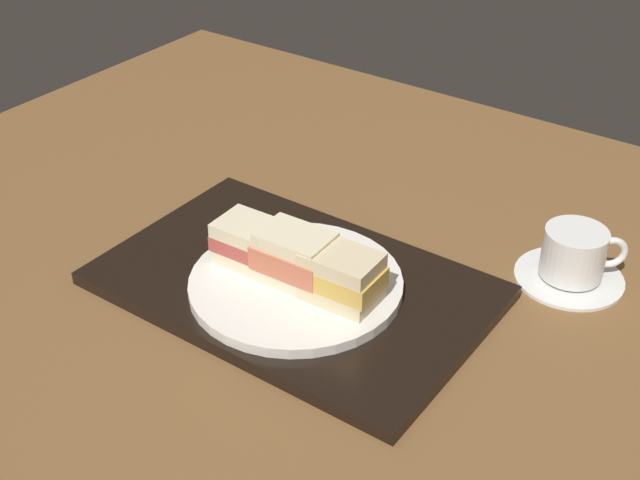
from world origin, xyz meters
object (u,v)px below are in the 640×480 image
(sandwich_middle, at_px, (295,257))
(coffee_cup, at_px, (574,259))
(sandwich_far, at_px, (341,276))
(sandwich_plate, at_px, (296,284))
(sandwich_near, at_px, (252,243))

(sandwich_middle, bearing_deg, coffee_cup, 42.47)
(sandwich_middle, relative_size, sandwich_far, 1.00)
(sandwich_middle, bearing_deg, sandwich_far, 1.25)
(sandwich_middle, height_order, coffee_cup, sandwich_middle)
(sandwich_plate, distance_m, sandwich_near, 0.07)
(sandwich_far, bearing_deg, coffee_cup, 50.65)
(sandwich_plate, distance_m, sandwich_far, 0.07)
(sandwich_far, bearing_deg, sandwich_near, -178.75)
(sandwich_near, relative_size, sandwich_far, 0.97)
(sandwich_far, height_order, coffee_cup, sandwich_far)
(sandwich_near, xyz_separation_m, sandwich_far, (0.12, 0.00, 0.00))
(sandwich_plate, bearing_deg, sandwich_middle, 0.00)
(sandwich_plate, xyz_separation_m, sandwich_far, (0.06, 0.00, 0.03))
(sandwich_middle, distance_m, coffee_cup, 0.32)
(sandwich_middle, height_order, sandwich_far, sandwich_middle)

